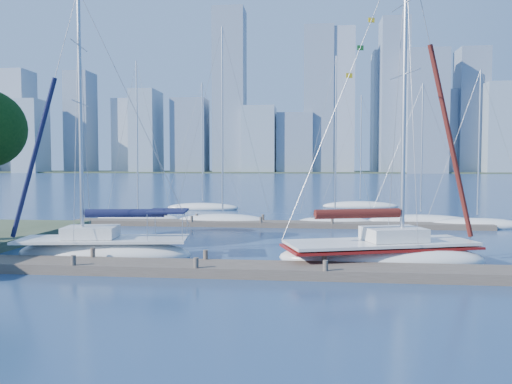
# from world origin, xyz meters

# --- Properties ---
(ground) EXTENTS (700.00, 700.00, 0.00)m
(ground) POSITION_xyz_m (0.00, 0.00, 0.00)
(ground) COLOR navy
(ground) RESTS_ON ground
(near_dock) EXTENTS (26.00, 2.00, 0.40)m
(near_dock) POSITION_xyz_m (0.00, 0.00, 0.20)
(near_dock) COLOR #433B31
(near_dock) RESTS_ON ground
(far_dock) EXTENTS (30.00, 1.80, 0.36)m
(far_dock) POSITION_xyz_m (2.00, 16.00, 0.18)
(far_dock) COLOR #433B31
(far_dock) RESTS_ON ground
(far_shore) EXTENTS (800.00, 100.00, 1.50)m
(far_shore) POSITION_xyz_m (0.00, 320.00, 0.00)
(far_shore) COLOR #38472D
(far_shore) RESTS_ON ground
(sailboat_navy) EXTENTS (8.69, 3.93, 13.02)m
(sailboat_navy) POSITION_xyz_m (-5.22, 2.58, 1.01)
(sailboat_navy) COLOR silver
(sailboat_navy) RESTS_ON ground
(sailboat_maroon) EXTENTS (9.39, 5.46, 15.02)m
(sailboat_maroon) POSITION_xyz_m (7.52, 2.52, 1.15)
(sailboat_maroon) COLOR silver
(sailboat_maroon) RESTS_ON ground
(bg_boat_0) EXTENTS (6.94, 4.65, 12.82)m
(bg_boat_0) POSITION_xyz_m (-9.01, 18.13, 0.25)
(bg_boat_0) COLOR silver
(bg_boat_0) RESTS_ON ground
(bg_boat_1) EXTENTS (7.23, 3.36, 14.98)m
(bg_boat_1) POSITION_xyz_m (-2.07, 17.08, 0.29)
(bg_boat_1) COLOR silver
(bg_boat_1) RESTS_ON ground
(bg_boat_3) EXTENTS (5.92, 3.97, 12.66)m
(bg_boat_3) POSITION_xyz_m (6.30, 17.27, 0.25)
(bg_boat_3) COLOR silver
(bg_boat_3) RESTS_ON ground
(bg_boat_4) EXTENTS (8.22, 4.33, 10.85)m
(bg_boat_4) POSITION_xyz_m (12.77, 18.72, 0.23)
(bg_boat_4) COLOR silver
(bg_boat_4) RESTS_ON ground
(bg_boat_5) EXTENTS (6.78, 3.18, 11.38)m
(bg_boat_5) POSITION_xyz_m (16.22, 16.72, 0.24)
(bg_boat_5) COLOR silver
(bg_boat_5) RESTS_ON ground
(bg_boat_6) EXTENTS (7.50, 3.92, 12.90)m
(bg_boat_6) POSITION_xyz_m (-6.18, 29.08, 0.24)
(bg_boat_6) COLOR silver
(bg_boat_6) RESTS_ON ground
(bg_boat_7) EXTENTS (7.95, 3.16, 11.95)m
(bg_boat_7) POSITION_xyz_m (9.69, 32.65, 0.24)
(bg_boat_7) COLOR silver
(bg_boat_7) RESTS_ON ground
(skyline) EXTENTS (502.79, 51.31, 101.11)m
(skyline) POSITION_xyz_m (21.26, 290.40, 34.50)
(skyline) COLOR #8092A5
(skyline) RESTS_ON ground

